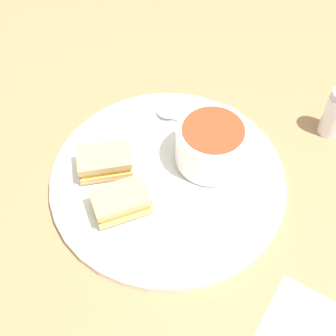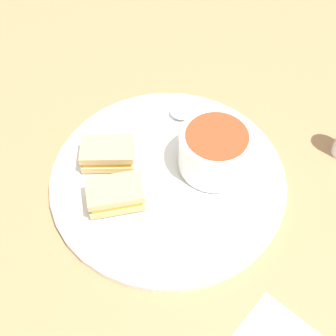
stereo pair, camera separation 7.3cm
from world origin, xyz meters
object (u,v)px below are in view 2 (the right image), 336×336
(sandwich_half_far, at_px, (115,195))
(soup_bowl, at_px, (215,150))
(spoon, at_px, (182,116))
(sandwich_half_near, at_px, (107,156))

(sandwich_half_far, bearing_deg, soup_bowl, -47.61)
(spoon, bearing_deg, soup_bowl, 156.53)
(soup_bowl, xyz_separation_m, sandwich_half_far, (-0.11, 0.12, -0.02))
(spoon, relative_size, sandwich_half_near, 1.17)
(sandwich_half_far, bearing_deg, spoon, -13.70)
(spoon, bearing_deg, sandwich_half_near, 79.38)
(soup_bowl, bearing_deg, spoon, 43.20)
(soup_bowl, distance_m, spoon, 0.12)
(soup_bowl, bearing_deg, sandwich_half_near, 106.37)
(soup_bowl, relative_size, spoon, 1.02)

